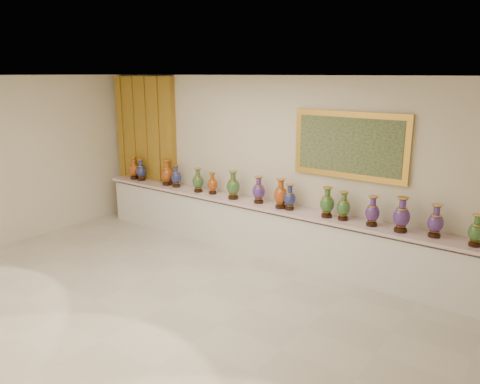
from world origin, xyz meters
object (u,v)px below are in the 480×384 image
Objects in this scene: vase_0 at (134,169)px; vase_2 at (167,174)px; vase_1 at (141,171)px; counter at (264,230)px.

vase_0 is 0.92× the size of vase_2.
vase_0 is 0.92m from vase_2.
vase_1 is (0.21, 0.00, -0.01)m from vase_0.
vase_2 reaches higher than vase_1.
counter is 3.07m from vase_1.
counter is 3.27m from vase_0.
vase_0 is (-3.20, -0.04, 0.67)m from counter.
vase_0 is 0.21m from vase_1.
vase_2 reaches higher than vase_0.
counter is 14.55× the size of vase_2.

